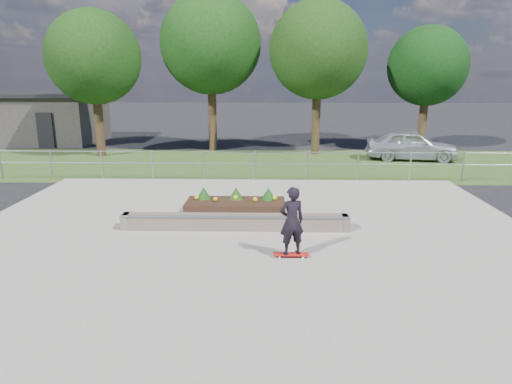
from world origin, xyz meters
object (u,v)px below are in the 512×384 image
Objects in this scene: grind_ledge at (235,222)px; skateboarder at (292,221)px; planter_bed at (236,203)px; parked_car at (411,145)px.

skateboarder is (1.40, -1.88, 0.64)m from grind_ledge.
grind_ledge is 2.43m from skateboarder.
planter_bed is at bearing 111.51° from skateboarder.
grind_ledge is 1.40× the size of parked_car.
skateboarder reaches higher than parked_car.
planter_bed reaches higher than grind_ledge.
grind_ledge is 2.00× the size of planter_bed.
skateboarder is at bearing 160.60° from parked_car.
skateboarder is (1.51, -3.82, 0.66)m from planter_bed.
parked_car reaches higher than grind_ledge.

